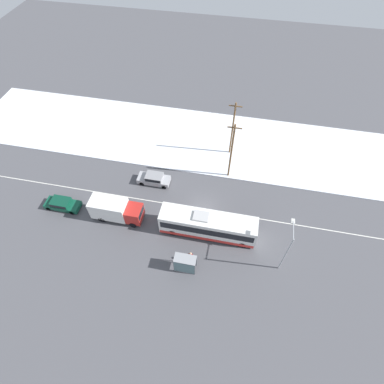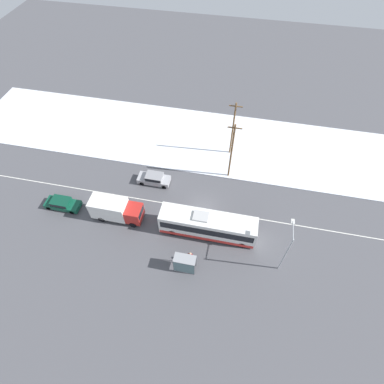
{
  "view_description": "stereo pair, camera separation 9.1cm",
  "coord_description": "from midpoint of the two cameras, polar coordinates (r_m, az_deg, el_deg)",
  "views": [
    {
      "loc": [
        3.06,
        -22.16,
        32.27
      ],
      "look_at": [
        -1.7,
        1.5,
        1.4
      ],
      "focal_mm": 28.0,
      "sensor_mm": 36.0,
      "label": 1
    },
    {
      "loc": [
        3.15,
        -22.14,
        32.27
      ],
      "look_at": [
        -1.7,
        1.5,
        1.4
      ],
      "focal_mm": 28.0,
      "sensor_mm": 36.0,
      "label": 2
    }
  ],
  "objects": [
    {
      "name": "box_truck",
      "position": [
        38.39,
        -14.45,
        -3.23
      ],
      "size": [
        6.44,
        2.3,
        3.08
      ],
      "color": "silver",
      "rests_on": "ground_plane"
    },
    {
      "name": "ground_plane",
      "position": [
        39.26,
        1.93,
        -3.33
      ],
      "size": [
        120.0,
        120.0,
        0.0
      ],
      "primitive_type": "plane",
      "color": "#4C4C51"
    },
    {
      "name": "lane_marking_center",
      "position": [
        39.26,
        1.93,
        -3.33
      ],
      "size": [
        60.0,
        0.12,
        0.0
      ],
      "color": "silver",
      "rests_on": "ground_plane"
    },
    {
      "name": "bus_shelter",
      "position": [
        33.64,
        -1.48,
        -13.51
      ],
      "size": [
        2.42,
        1.2,
        2.4
      ],
      "color": "gray",
      "rests_on": "ground_plane"
    },
    {
      "name": "sedan_car",
      "position": [
        41.73,
        -7.31,
        2.56
      ],
      "size": [
        4.46,
        1.8,
        1.55
      ],
      "rotation": [
        0.0,
        0.0,
        3.14
      ],
      "color": "#9E9EA3",
      "rests_on": "ground_plane"
    },
    {
      "name": "city_bus",
      "position": [
        35.98,
        2.96,
        -6.31
      ],
      "size": [
        11.5,
        2.57,
        3.47
      ],
      "color": "white",
      "rests_on": "ground_plane"
    },
    {
      "name": "utility_pole_snowlot",
      "position": [
        43.31,
        7.67,
        11.86
      ],
      "size": [
        1.8,
        0.24,
        8.92
      ],
      "color": "brown",
      "rests_on": "ground_plane"
    },
    {
      "name": "parked_car_near_truck",
      "position": [
        42.36,
        -23.59,
        -2.04
      ],
      "size": [
        4.56,
        1.8,
        1.41
      ],
      "color": "#0F4733",
      "rests_on": "ground_plane"
    },
    {
      "name": "pedestrian_at_stop",
      "position": [
        34.69,
        -0.35,
        -12.06
      ],
      "size": [
        0.63,
        0.28,
        1.76
      ],
      "color": "#23232D",
      "rests_on": "ground_plane"
    },
    {
      "name": "snow_lot",
      "position": [
        47.84,
        4.74,
        9.46
      ],
      "size": [
        80.0,
        14.2,
        0.12
      ],
      "color": "silver",
      "rests_on": "ground_plane"
    },
    {
      "name": "utility_pole_roadside",
      "position": [
        39.72,
        7.46,
        7.69
      ],
      "size": [
        1.8,
        0.24,
        9.21
      ],
      "color": "brown",
      "rests_on": "ground_plane"
    },
    {
      "name": "streetlamp",
      "position": [
        33.15,
        17.68,
        -9.78
      ],
      "size": [
        0.36,
        2.59,
        6.68
      ],
      "color": "#9EA3A8",
      "rests_on": "ground_plane"
    }
  ]
}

